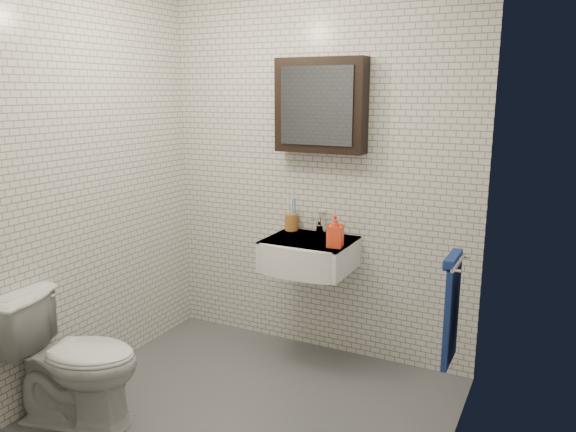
{
  "coord_description": "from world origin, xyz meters",
  "views": [
    {
      "loc": [
        1.51,
        -2.43,
        1.79
      ],
      "look_at": [
        0.06,
        0.45,
        1.07
      ],
      "focal_mm": 35.0,
      "sensor_mm": 36.0,
      "label": 1
    }
  ],
  "objects": [
    {
      "name": "ground",
      "position": [
        0.0,
        0.0,
        0.01
      ],
      "size": [
        2.2,
        2.0,
        0.01
      ],
      "primitive_type": "cube",
      "color": "#53565B",
      "rests_on": "ground"
    },
    {
      "name": "room_shell",
      "position": [
        0.0,
        0.0,
        1.47
      ],
      "size": [
        2.22,
        2.02,
        2.51
      ],
      "color": "silver",
      "rests_on": "ground"
    },
    {
      "name": "washbasin",
      "position": [
        0.05,
        0.73,
        0.76
      ],
      "size": [
        0.55,
        0.5,
        0.2
      ],
      "color": "white",
      "rests_on": "room_shell"
    },
    {
      "name": "faucet",
      "position": [
        0.05,
        0.93,
        0.92
      ],
      "size": [
        0.06,
        0.2,
        0.15
      ],
      "color": "silver",
      "rests_on": "washbasin"
    },
    {
      "name": "mirror_cabinet",
      "position": [
        0.05,
        0.93,
        1.7
      ],
      "size": [
        0.6,
        0.15,
        0.6
      ],
      "color": "black",
      "rests_on": "room_shell"
    },
    {
      "name": "towel_rail",
      "position": [
        1.04,
        0.35,
        0.72
      ],
      "size": [
        0.09,
        0.3,
        0.58
      ],
      "color": "silver",
      "rests_on": "room_shell"
    },
    {
      "name": "toothbrush_cup",
      "position": [
        -0.16,
        0.94,
        0.91
      ],
      "size": [
        0.11,
        0.11,
        0.25
      ],
      "rotation": [
        0.0,
        0.0,
        0.3
      ],
      "color": "#9D6227",
      "rests_on": "washbasin"
    },
    {
      "name": "soap_bottle",
      "position": [
        0.27,
        0.68,
        0.95
      ],
      "size": [
        0.11,
        0.11,
        0.21
      ],
      "primitive_type": "imported",
      "rotation": [
        0.0,
        0.0,
        0.15
      ],
      "color": "orange",
      "rests_on": "washbasin"
    },
    {
      "name": "toilet",
      "position": [
        -0.8,
        -0.45,
        0.37
      ],
      "size": [
        0.81,
        0.59,
        0.74
      ],
      "primitive_type": "imported",
      "rotation": [
        0.0,
        0.0,
        1.84
      ],
      "color": "silver",
      "rests_on": "ground"
    }
  ]
}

